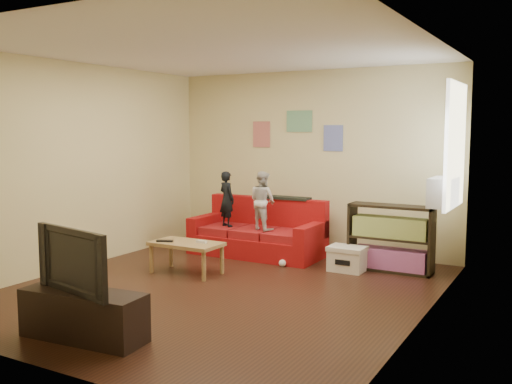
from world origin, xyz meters
The scene contains 17 objects.
room_shell centered at (0.00, 0.00, 1.35)m, with size 4.52×5.02×2.72m.
sofa centered at (-0.53, 1.83, 0.28)m, with size 1.91×0.88×0.84m.
child_a centered at (-0.98, 1.66, 0.81)m, with size 0.30×0.20×0.82m, color black.
child_b centered at (-0.38, 1.66, 0.82)m, with size 0.41×0.32×0.84m, color beige.
coffee_table centered at (-0.79, 0.40, 0.35)m, with size 0.90×0.50×0.41m.
remote centered at (-1.04, 0.28, 0.42)m, with size 0.21×0.05×0.02m, color black.
game_controller centered at (-0.59, 0.45, 0.42)m, with size 0.15×0.04×0.03m, color silver.
bookshelf centered at (1.43, 1.80, 0.39)m, with size 1.08×0.32×0.86m.
window centered at (2.22, 1.65, 1.64)m, with size 0.04×1.08×1.48m, color white.
ac_unit centered at (2.10, 1.65, 1.08)m, with size 0.28×0.55×0.35m, color #B7B2A3.
artwork_left centered at (-0.85, 2.48, 1.75)m, with size 0.30×0.01×0.40m, color #D87266.
artwork_center centered at (-0.20, 2.48, 1.95)m, with size 0.42×0.01×0.32m, color #72B27F.
artwork_right centered at (0.35, 2.48, 1.70)m, with size 0.30×0.01×0.38m, color #727FCC.
file_box centered at (0.95, 1.52, 0.16)m, with size 0.47×0.36×0.32m.
tv_stand centered at (-0.21, -1.90, 0.22)m, with size 1.15×0.38×0.43m, color black.
television centered at (-0.21, -1.90, 0.72)m, with size 0.99×0.13×0.57m, color black.
tissue centered at (0.12, 1.31, 0.05)m, with size 0.10×0.10×0.10m, color white.
Camera 1 is at (3.47, -5.37, 1.84)m, focal length 40.00 mm.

